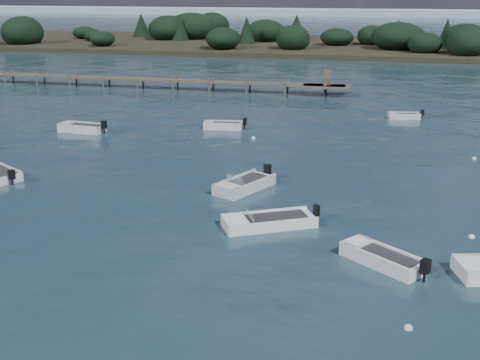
% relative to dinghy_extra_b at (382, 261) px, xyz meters
% --- Properties ---
extents(ground, '(400.00, 400.00, 0.00)m').
position_rel_dinghy_extra_b_xyz_m(ground, '(-10.35, 52.93, -0.17)').
color(ground, '#162934').
rests_on(ground, ground).
extents(dinghy_extra_b, '(3.75, 3.26, 1.25)m').
position_rel_dinghy_extra_b_xyz_m(dinghy_extra_b, '(0.00, 0.00, 0.00)').
color(dinghy_extra_b, white).
rests_on(dinghy_extra_b, ground).
extents(tender_far_grey, '(4.15, 1.82, 1.32)m').
position_rel_dinghy_extra_b_xyz_m(tender_far_grey, '(-24.01, 19.38, 0.01)').
color(tender_far_grey, silver).
rests_on(tender_far_grey, ground).
extents(tender_far_white, '(3.58, 1.65, 1.21)m').
position_rel_dinghy_extra_b_xyz_m(tender_far_white, '(-13.11, 22.98, -0.00)').
color(tender_far_white, silver).
rests_on(tender_far_white, ground).
extents(tender_far_grey_b, '(3.13, 1.58, 1.05)m').
position_rel_dinghy_extra_b_xyz_m(tender_far_grey_b, '(1.54, 30.59, -0.03)').
color(tender_far_grey_b, silver).
rests_on(tender_far_grey_b, ground).
extents(dinghy_extra_a, '(3.18, 4.36, 1.33)m').
position_rel_dinghy_extra_b_xyz_m(dinghy_extra_a, '(-7.91, 8.28, 0.00)').
color(dinghy_extra_a, silver).
rests_on(dinghy_extra_a, ground).
extents(dinghy_mid_white_a, '(4.79, 3.63, 1.14)m').
position_rel_dinghy_extra_b_xyz_m(dinghy_mid_white_a, '(-5.49, 3.10, -0.03)').
color(dinghy_mid_white_a, white).
rests_on(dinghy_mid_white_a, ground).
extents(buoy_b, '(0.32, 0.32, 0.32)m').
position_rel_dinghy_extra_b_xyz_m(buoy_b, '(0.95, -4.93, -0.17)').
color(buoy_b, silver).
rests_on(buoy_b, ground).
extents(buoy_d, '(0.32, 0.32, 0.32)m').
position_rel_dinghy_extra_b_xyz_m(buoy_d, '(4.08, 3.93, -0.17)').
color(buoy_d, silver).
rests_on(buoy_d, ground).
extents(buoy_e, '(0.32, 0.32, 0.32)m').
position_rel_dinghy_extra_b_xyz_m(buoy_e, '(-9.99, 20.37, -0.17)').
color(buoy_e, silver).
rests_on(buoy_e, ground).
extents(buoy_extra_a, '(0.32, 0.32, 0.32)m').
position_rel_dinghy_extra_b_xyz_m(buoy_extra_a, '(5.93, 18.17, -0.17)').
color(buoy_extra_a, silver).
rests_on(buoy_extra_a, ground).
extents(jetty, '(64.50, 3.20, 3.40)m').
position_rel_dinghy_extra_b_xyz_m(jetty, '(-32.10, 40.93, 0.81)').
color(jetty, brown).
rests_on(jetty, ground).
extents(far_headland, '(190.00, 40.00, 5.80)m').
position_rel_dinghy_extra_b_xyz_m(far_headland, '(14.65, 92.93, 1.79)').
color(far_headland, black).
rests_on(far_headland, ground).
extents(distant_haze, '(280.00, 20.00, 2.40)m').
position_rel_dinghy_extra_b_xyz_m(distant_haze, '(-100.35, 222.93, -0.17)').
color(distant_haze, '#93AAB6').
rests_on(distant_haze, ground).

